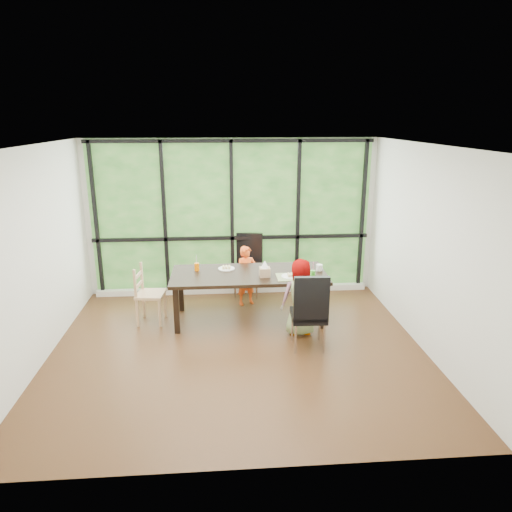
# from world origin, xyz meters

# --- Properties ---
(ground) EXTENTS (5.00, 5.00, 0.00)m
(ground) POSITION_xyz_m (0.00, 0.00, 0.00)
(ground) COLOR black
(ground) RESTS_ON ground
(back_wall) EXTENTS (5.00, 0.00, 5.00)m
(back_wall) POSITION_xyz_m (0.00, 2.25, 1.35)
(back_wall) COLOR silver
(back_wall) RESTS_ON ground
(foliage_backdrop) EXTENTS (4.80, 0.02, 2.65)m
(foliage_backdrop) POSITION_xyz_m (0.00, 2.23, 1.35)
(foliage_backdrop) COLOR #234E1D
(foliage_backdrop) RESTS_ON back_wall
(window_mullions) EXTENTS (4.80, 0.06, 2.65)m
(window_mullions) POSITION_xyz_m (0.00, 2.19, 1.35)
(window_mullions) COLOR black
(window_mullions) RESTS_ON back_wall
(window_sill) EXTENTS (4.80, 0.12, 0.10)m
(window_sill) POSITION_xyz_m (0.00, 2.15, 0.05)
(window_sill) COLOR silver
(window_sill) RESTS_ON ground
(dining_table) EXTENTS (2.44, 1.26, 0.75)m
(dining_table) POSITION_xyz_m (0.22, 0.99, 0.38)
(dining_table) COLOR black
(dining_table) RESTS_ON ground
(chair_window_leather) EXTENTS (0.56, 0.56, 1.08)m
(chair_window_leather) POSITION_xyz_m (0.26, 2.01, 0.54)
(chair_window_leather) COLOR black
(chair_window_leather) RESTS_ON ground
(chair_interior_leather) EXTENTS (0.48, 0.48, 1.08)m
(chair_interior_leather) POSITION_xyz_m (0.96, 0.00, 0.54)
(chair_interior_leather) COLOR black
(chair_interior_leather) RESTS_ON ground
(chair_end_beech) EXTENTS (0.45, 0.46, 0.90)m
(chair_end_beech) POSITION_xyz_m (-1.28, 0.99, 0.45)
(chair_end_beech) COLOR tan
(chair_end_beech) RESTS_ON ground
(child_toddler) EXTENTS (0.43, 0.36, 1.00)m
(child_toddler) POSITION_xyz_m (0.22, 1.60, 0.50)
(child_toddler) COLOR #F85518
(child_toddler) RESTS_ON ground
(child_older) EXTENTS (0.57, 0.39, 1.12)m
(child_older) POSITION_xyz_m (0.91, 0.41, 0.56)
(child_older) COLOR slate
(child_older) RESTS_ON ground
(placemat) EXTENTS (0.50, 0.37, 0.01)m
(placemat) POSITION_xyz_m (0.86, 0.75, 0.75)
(placemat) COLOR tan
(placemat) RESTS_ON dining_table
(plate_far) EXTENTS (0.26, 0.26, 0.02)m
(plate_far) POSITION_xyz_m (-0.12, 1.21, 0.76)
(plate_far) COLOR white
(plate_far) RESTS_ON dining_table
(plate_near) EXTENTS (0.27, 0.27, 0.02)m
(plate_near) POSITION_xyz_m (0.82, 0.76, 0.76)
(plate_near) COLOR white
(plate_near) RESTS_ON dining_table
(orange_cup) EXTENTS (0.07, 0.07, 0.12)m
(orange_cup) POSITION_xyz_m (-0.58, 1.18, 0.81)
(orange_cup) COLOR #FE7400
(orange_cup) RESTS_ON dining_table
(green_cup) EXTENTS (0.07, 0.07, 0.11)m
(green_cup) POSITION_xyz_m (1.14, 0.70, 0.81)
(green_cup) COLOR green
(green_cup) RESTS_ON dining_table
(white_mug) EXTENTS (0.10, 0.10, 0.10)m
(white_mug) POSITION_xyz_m (1.31, 1.03, 0.80)
(white_mug) COLOR white
(white_mug) RESTS_ON dining_table
(tissue_box) EXTENTS (0.16, 0.16, 0.13)m
(tissue_box) POSITION_xyz_m (0.44, 0.83, 0.82)
(tissue_box) COLOR tan
(tissue_box) RESTS_ON dining_table
(crepe_rolls_far) EXTENTS (0.15, 0.12, 0.04)m
(crepe_rolls_far) POSITION_xyz_m (-0.12, 1.21, 0.78)
(crepe_rolls_far) COLOR tan
(crepe_rolls_far) RESTS_ON plate_far
(crepe_rolls_near) EXTENTS (0.10, 0.12, 0.04)m
(crepe_rolls_near) POSITION_xyz_m (0.82, 0.76, 0.78)
(crepe_rolls_near) COLOR tan
(crepe_rolls_near) RESTS_ON plate_near
(straw_white) EXTENTS (0.01, 0.04, 0.20)m
(straw_white) POSITION_xyz_m (-0.58, 1.18, 0.91)
(straw_white) COLOR white
(straw_white) RESTS_ON orange_cup
(straw_pink) EXTENTS (0.01, 0.04, 0.20)m
(straw_pink) POSITION_xyz_m (1.14, 0.70, 0.90)
(straw_pink) COLOR pink
(straw_pink) RESTS_ON green_cup
(tissue) EXTENTS (0.12, 0.12, 0.11)m
(tissue) POSITION_xyz_m (0.44, 0.83, 0.94)
(tissue) COLOR white
(tissue) RESTS_ON tissue_box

